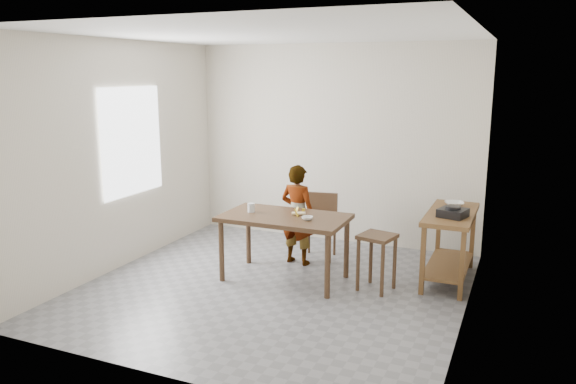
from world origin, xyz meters
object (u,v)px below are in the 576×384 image
at_px(child, 298,215).
at_px(dining_chair, 319,227).
at_px(dining_table, 285,248).
at_px(stool, 376,262).
at_px(prep_counter, 449,246).

xyz_separation_m(child, dining_chair, (0.18, 0.29, -0.21)).
height_order(dining_table, dining_chair, dining_chair).
xyz_separation_m(child, stool, (1.12, -0.47, -0.31)).
relative_size(prep_counter, stool, 1.93).
height_order(prep_counter, dining_chair, dining_chair).
relative_size(prep_counter, child, 0.97).
bearing_deg(child, stool, 165.60).
bearing_deg(child, dining_chair, -113.75).
xyz_separation_m(dining_chair, stool, (0.94, -0.76, -0.10)).
bearing_deg(child, prep_counter, -167.50).
xyz_separation_m(dining_table, prep_counter, (1.72, 0.70, 0.03)).
bearing_deg(stool, dining_chair, 141.09).
bearing_deg(dining_chair, prep_counter, -14.21).
distance_m(dining_table, prep_counter, 1.86).
height_order(dining_table, prep_counter, prep_counter).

